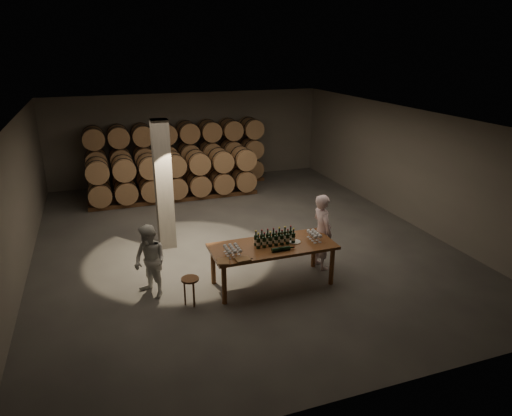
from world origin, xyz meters
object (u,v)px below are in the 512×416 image
object	(u,v)px
tasting_table	(273,250)
person_woman	(150,262)
bottle_cluster	(275,239)
plate	(295,242)
person_man	(322,232)
stool	(190,283)
notebook_near	(243,259)

from	to	relation	value
tasting_table	person_woman	bearing A→B (deg)	171.45
tasting_table	bottle_cluster	distance (m)	0.23
bottle_cluster	person_woman	distance (m)	2.57
bottle_cluster	plate	size ratio (longest dim) A/B	3.46
person_man	person_woman	distance (m)	3.81
stool	plate	bearing A→B (deg)	5.81
stool	person_woman	distance (m)	0.95
notebook_near	person_man	world-z (taller)	person_man
bottle_cluster	notebook_near	world-z (taller)	bottle_cluster
bottle_cluster	notebook_near	distance (m)	0.99
plate	person_man	distance (m)	0.92
notebook_near	person_woman	distance (m)	1.87
stool	person_woman	xyz separation A→B (m)	(-0.67, 0.62, 0.28)
plate	stool	size ratio (longest dim) A/B	0.43
person_man	plate	bearing A→B (deg)	110.44
bottle_cluster	stool	xyz separation A→B (m)	(-1.87, -0.27, -0.55)
tasting_table	notebook_near	xyz separation A→B (m)	(-0.80, -0.45, 0.12)
bottle_cluster	stool	distance (m)	1.96
person_man	person_woman	world-z (taller)	person_man
tasting_table	person_woman	xyz separation A→B (m)	(-2.48, 0.37, -0.04)
notebook_near	person_man	xyz separation A→B (m)	(2.14, 0.81, -0.04)
tasting_table	bottle_cluster	xyz separation A→B (m)	(0.06, 0.03, 0.22)
tasting_table	person_woman	distance (m)	2.51
person_man	person_woman	bearing A→B (deg)	86.36
person_man	tasting_table	bearing A→B (deg)	101.67
stool	person_man	world-z (taller)	person_man
bottle_cluster	plate	world-z (taller)	bottle_cluster
stool	person_man	xyz separation A→B (m)	(3.14, 0.61, 0.40)
tasting_table	notebook_near	size ratio (longest dim) A/B	9.29
notebook_near	stool	distance (m)	1.12
stool	person_man	distance (m)	3.23
tasting_table	plate	size ratio (longest dim) A/B	10.41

